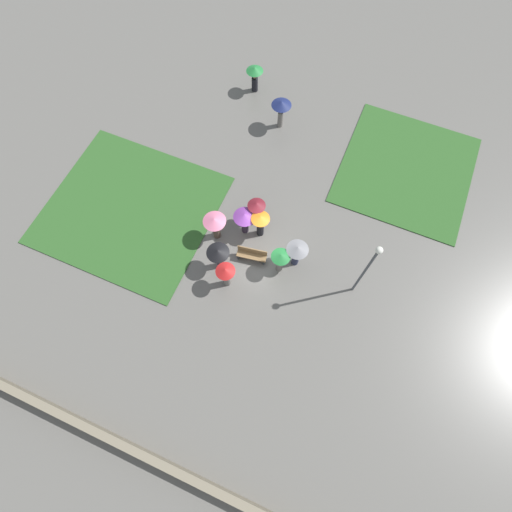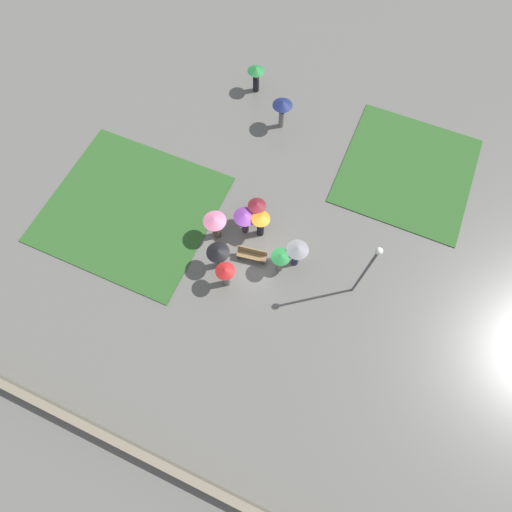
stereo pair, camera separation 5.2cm
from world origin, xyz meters
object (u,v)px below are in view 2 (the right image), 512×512
object	(u,v)px
park_bench	(252,254)
crowd_person_red	(226,274)
crowd_person_pink	(215,224)
crowd_person_grey	(297,252)
lone_walker_mid_plaza	(256,75)
lamp_post	(368,267)
crowd_person_maroon	(257,209)
crowd_person_purple	(245,219)
crowd_person_green	(280,259)
lone_walker_far_path	(282,108)
crowd_person_orange	(261,222)
crowd_person_black	(218,254)

from	to	relation	value
park_bench	crowd_person_red	xyz separation A→B (m)	(-0.60, -1.79, 0.85)
park_bench	crowd_person_pink	bearing A→B (deg)	158.87
crowd_person_grey	lone_walker_mid_plaza	world-z (taller)	crowd_person_grey
crowd_person_pink	lamp_post	bearing A→B (deg)	-169.98
crowd_person_grey	crowd_person_red	xyz separation A→B (m)	(-2.77, -2.43, -0.09)
lamp_post	crowd_person_maroon	bearing A→B (deg)	164.45
park_bench	lamp_post	bearing A→B (deg)	-5.16
crowd_person_purple	crowd_person_green	bearing A→B (deg)	160.99
crowd_person_red	lone_walker_far_path	distance (m)	10.75
park_bench	crowd_person_maroon	xyz separation A→B (m)	(-0.63, 2.09, 0.97)
crowd_person_green	crowd_person_maroon	xyz separation A→B (m)	(-2.18, 2.10, 0.13)
park_bench	crowd_person_purple	world-z (taller)	crowd_person_purple
lamp_post	lone_walker_far_path	bearing A→B (deg)	131.03
crowd_person_maroon	lone_walker_mid_plaza	world-z (taller)	crowd_person_maroon
crowd_person_grey	crowd_person_maroon	distance (m)	3.15
crowd_person_orange	crowd_person_grey	xyz separation A→B (m)	(2.34, -0.87, 0.15)
crowd_person_black	crowd_person_red	bearing A→B (deg)	-169.06
crowd_person_black	crowd_person_maroon	xyz separation A→B (m)	(0.73, 3.12, 0.03)
crowd_person_purple	crowd_person_red	size ratio (longest dim) A/B	0.93
lamp_post	crowd_person_grey	bearing A→B (deg)	175.80
lamp_post	crowd_person_green	xyz separation A→B (m)	(-3.89, -0.41, -1.87)
crowd_person_purple	crowd_person_grey	bearing A→B (deg)	176.55
crowd_person_green	lamp_post	bearing A→B (deg)	-160.49
crowd_person_green	crowd_person_maroon	distance (m)	3.03
crowd_person_black	crowd_person_pink	size ratio (longest dim) A/B	0.99
crowd_person_grey	crowd_person_pink	bearing A→B (deg)	25.06
crowd_person_green	crowd_person_orange	distance (m)	2.30
park_bench	crowd_person_red	distance (m)	2.07
lone_walker_far_path	crowd_person_red	bearing A→B (deg)	-54.68
lamp_post	crowd_person_red	bearing A→B (deg)	-160.02
crowd_person_green	lone_walker_far_path	distance (m)	9.54
park_bench	lone_walker_far_path	xyz separation A→B (m)	(-1.93, 8.87, 1.05)
park_bench	crowd_person_grey	size ratio (longest dim) A/B	0.84
crowd_person_red	lone_walker_far_path	bearing A→B (deg)	-54.46
lamp_post	lone_walker_mid_plaza	world-z (taller)	lamp_post
crowd_person_pink	lone_walker_mid_plaza	size ratio (longest dim) A/B	1.06
crowd_person_purple	lone_walker_mid_plaza	world-z (taller)	crowd_person_purple
lamp_post	crowd_person_black	xyz separation A→B (m)	(-6.79, -1.43, -1.77)
crowd_person_green	lone_walker_far_path	xyz separation A→B (m)	(-3.48, 8.88, 0.21)
crowd_person_grey	crowd_person_maroon	xyz separation A→B (m)	(-2.80, 1.45, 0.03)
crowd_person_maroon	crowd_person_purple	bearing A→B (deg)	53.56
crowd_person_pink	lone_walker_mid_plaza	bearing A→B (deg)	-67.34
lamp_post	park_bench	bearing A→B (deg)	-175.78
crowd_person_red	lone_walker_mid_plaza	distance (m)	13.32
lamp_post	crowd_person_grey	size ratio (longest dim) A/B	2.63
crowd_person_pink	crowd_person_maroon	size ratio (longest dim) A/B	0.95
park_bench	crowd_person_black	bearing A→B (deg)	-152.16
crowd_person_green	lone_walker_mid_plaza	bearing A→B (deg)	-47.61
park_bench	crowd_person_pink	xyz separation A→B (m)	(-2.25, 0.47, 0.90)
crowd_person_purple	crowd_person_black	size ratio (longest dim) A/B	0.95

